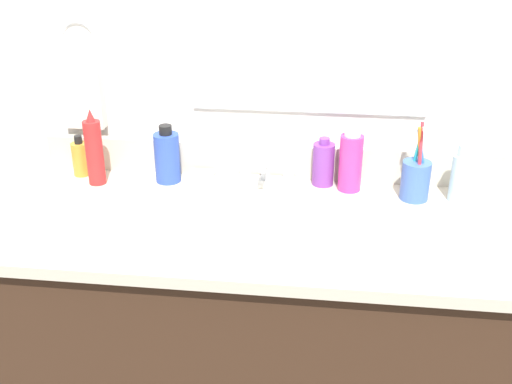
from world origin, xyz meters
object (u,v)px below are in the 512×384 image
Objects in this scene: bottle_gel_clear at (460,176)px; cup_blue_plastic at (416,178)px; bottle_shampoo_blue at (167,157)px; bottle_cream_purple at (323,164)px; bottle_soap_pink at (351,160)px; soap_bar at (203,176)px; faucet at (267,174)px; hand_towel at (81,87)px; bottle_oil_amber at (81,158)px; bottle_spray_red at (94,151)px.

cup_blue_plastic is at bearing -178.70° from bottle_gel_clear.
bottle_cream_purple is (0.40, 0.03, -0.01)m from bottle_shampoo_blue.
bottle_shampoo_blue is 1.21× the size of bottle_cream_purple.
bottle_soap_pink reaches higher than bottle_cream_purple.
bottle_soap_pink is 0.87× the size of cup_blue_plastic.
soap_bar is at bearing 8.51° from bottle_shampoo_blue.
bottle_gel_clear reaches higher than faucet.
hand_towel is 0.30m from bottle_shampoo_blue.
cup_blue_plastic is (0.37, -0.04, 0.03)m from faucet.
bottle_cream_purple reaches higher than faucet.
hand_towel reaches higher than cup_blue_plastic.
bottle_shampoo_blue is at bearing -178.00° from faucet.
bottle_shampoo_blue is (-0.47, -0.00, -0.01)m from bottle_soap_pink.
bottle_oil_amber is (0.00, -0.07, -0.17)m from hand_towel.
cup_blue_plastic is 3.11× the size of soap_bar.
bottle_cream_purple is 1.96× the size of soap_bar.
hand_towel is 1.38× the size of faucet.
bottle_spray_red is at bearing -168.43° from bottle_shampoo_blue.
hand_towel reaches higher than bottle_gel_clear.
bottle_oil_amber is (-0.71, 0.01, -0.03)m from bottle_soap_pink.
bottle_cream_purple is (0.64, -0.05, -0.16)m from hand_towel.
soap_bar is (-0.64, 0.04, -0.05)m from bottle_gel_clear.
hand_towel is 3.44× the size of soap_bar.
bottle_spray_red is 1.58× the size of bottle_cream_purple.
bottle_soap_pink is at bearing -1.38° from soap_bar.
faucet is 1.46× the size of bottle_oil_amber.
bottle_shampoo_blue reaches higher than soap_bar.
bottle_soap_pink is at bearing -19.64° from bottle_cream_purple.
hand_towel is at bearing 173.47° from bottle_gel_clear.
hand_towel is 0.89m from cup_blue_plastic.
bottle_shampoo_blue is 0.40m from bottle_cream_purple.
hand_towel reaches higher than soap_bar.
bottle_shampoo_blue is 1.05× the size of bottle_gel_clear.
hand_towel reaches higher than bottle_oil_amber.
bottle_shampoo_blue reaches higher than bottle_gel_clear.
bottle_shampoo_blue is at bearing -171.49° from soap_bar.
bottle_spray_red is at bearing -169.43° from soap_bar.
cup_blue_plastic is at bearing -4.73° from soap_bar.
bottle_spray_red is at bearing -173.63° from bottle_cream_purple.
bottle_gel_clear is at bearing -4.59° from faucet.
bottle_oil_amber is (-0.06, 0.05, -0.04)m from bottle_spray_red.
hand_towel is 0.54m from faucet.
faucet reaches higher than soap_bar.
bottle_cream_purple is 0.23m from cup_blue_plastic.
bottle_shampoo_blue is at bearing -179.50° from bottle_soap_pink.
soap_bar is at bearing -177.26° from bottle_cream_purple.
bottle_spray_red is at bearing -176.40° from bottle_soap_pink.
bottle_shampoo_blue reaches higher than bottle_cream_purple.
bottle_soap_pink is at bearing 3.60° from bottle_spray_red.
bottle_spray_red is 0.18m from bottle_shampoo_blue.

